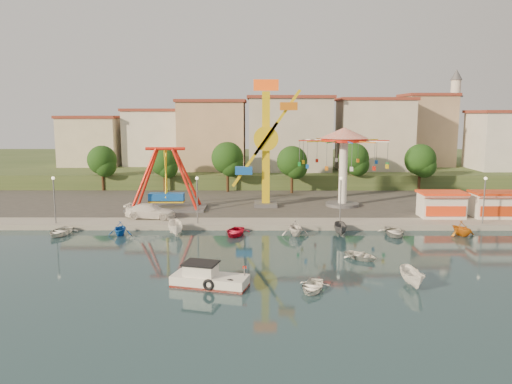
{
  "coord_description": "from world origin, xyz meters",
  "views": [
    {
      "loc": [
        -1.19,
        -41.81,
        12.83
      ],
      "look_at": [
        -1.44,
        14.0,
        4.0
      ],
      "focal_mm": 35.0,
      "sensor_mm": 36.0,
      "label": 1
    }
  ],
  "objects_px": {
    "wave_swinger": "(344,149)",
    "skiff": "(412,277)",
    "rowboat_a": "(361,256)",
    "kamikaze_tower": "(268,147)",
    "pirate_ship_ride": "(166,180)",
    "cabin_motorboat": "(208,279)",
    "van": "(150,211)"
  },
  "relations": [
    {
      "from": "kamikaze_tower",
      "to": "wave_swinger",
      "type": "relative_size",
      "value": 1.42
    },
    {
      "from": "wave_swinger",
      "to": "rowboat_a",
      "type": "height_order",
      "value": "wave_swinger"
    },
    {
      "from": "cabin_motorboat",
      "to": "skiff",
      "type": "distance_m",
      "value": 15.32
    },
    {
      "from": "cabin_motorboat",
      "to": "rowboat_a",
      "type": "xyz_separation_m",
      "value": [
        12.93,
        7.07,
        -0.2
      ]
    },
    {
      "from": "cabin_motorboat",
      "to": "kamikaze_tower",
      "type": "bearing_deg",
      "value": 94.9
    },
    {
      "from": "pirate_ship_ride",
      "to": "wave_swinger",
      "type": "distance_m",
      "value": 23.44
    },
    {
      "from": "cabin_motorboat",
      "to": "skiff",
      "type": "relative_size",
      "value": 1.71
    },
    {
      "from": "cabin_motorboat",
      "to": "van",
      "type": "distance_m",
      "value": 23.41
    },
    {
      "from": "wave_swinger",
      "to": "van",
      "type": "distance_m",
      "value": 26.1
    },
    {
      "from": "cabin_motorboat",
      "to": "skiff",
      "type": "xyz_separation_m",
      "value": [
        15.31,
        0.07,
        0.15
      ]
    },
    {
      "from": "pirate_ship_ride",
      "to": "cabin_motorboat",
      "type": "height_order",
      "value": "pirate_ship_ride"
    },
    {
      "from": "kamikaze_tower",
      "to": "van",
      "type": "xyz_separation_m",
      "value": [
        -13.97,
        -7.52,
        -7.07
      ]
    },
    {
      "from": "kamikaze_tower",
      "to": "cabin_motorboat",
      "type": "xyz_separation_m",
      "value": [
        -5.06,
        -29.15,
        -7.98
      ]
    },
    {
      "from": "van",
      "to": "wave_swinger",
      "type": "bearing_deg",
      "value": -64.77
    },
    {
      "from": "cabin_motorboat",
      "to": "van",
      "type": "bearing_deg",
      "value": 127.14
    },
    {
      "from": "van",
      "to": "pirate_ship_ride",
      "type": "bearing_deg",
      "value": -2.5
    },
    {
      "from": "kamikaze_tower",
      "to": "wave_swinger",
      "type": "xyz_separation_m",
      "value": [
        9.92,
        0.52,
        -0.32
      ]
    },
    {
      "from": "kamikaze_tower",
      "to": "wave_swinger",
      "type": "height_order",
      "value": "kamikaze_tower"
    },
    {
      "from": "cabin_motorboat",
      "to": "skiff",
      "type": "height_order",
      "value": "cabin_motorboat"
    },
    {
      "from": "wave_swinger",
      "to": "rowboat_a",
      "type": "bearing_deg",
      "value": -95.21
    },
    {
      "from": "pirate_ship_ride",
      "to": "cabin_motorboat",
      "type": "bearing_deg",
      "value": -73.61
    },
    {
      "from": "pirate_ship_ride",
      "to": "skiff",
      "type": "distance_m",
      "value": 35.99
    },
    {
      "from": "wave_swinger",
      "to": "van",
      "type": "bearing_deg",
      "value": -161.39
    },
    {
      "from": "kamikaze_tower",
      "to": "pirate_ship_ride",
      "type": "bearing_deg",
      "value": -171.68
    },
    {
      "from": "skiff",
      "to": "van",
      "type": "relative_size",
      "value": 0.6
    },
    {
      "from": "wave_swinger",
      "to": "rowboat_a",
      "type": "xyz_separation_m",
      "value": [
        -2.06,
        -22.6,
        -7.87
      ]
    },
    {
      "from": "cabin_motorboat",
      "to": "skiff",
      "type": "bearing_deg",
      "value": 15.02
    },
    {
      "from": "pirate_ship_ride",
      "to": "wave_swinger",
      "type": "bearing_deg",
      "value": 6.04
    },
    {
      "from": "wave_swinger",
      "to": "skiff",
      "type": "xyz_separation_m",
      "value": [
        0.33,
        -29.6,
        -7.52
      ]
    },
    {
      "from": "wave_swinger",
      "to": "van",
      "type": "relative_size",
      "value": 1.99
    },
    {
      "from": "rowboat_a",
      "to": "kamikaze_tower",
      "type": "bearing_deg",
      "value": 66.62
    },
    {
      "from": "cabin_motorboat",
      "to": "pirate_ship_ride",
      "type": "bearing_deg",
      "value": 121.14
    }
  ]
}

